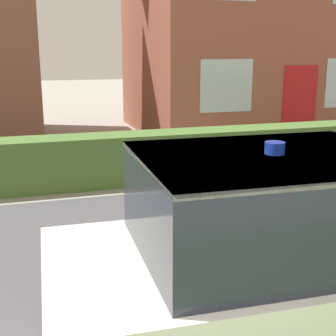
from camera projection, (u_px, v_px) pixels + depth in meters
road_strip at (112, 280)px, 5.20m from camera, size 28.00×6.13×0.01m
garden_hedge at (139, 158)px, 8.99m from camera, size 10.56×0.77×0.95m
police_car at (287, 260)px, 3.84m from camera, size 4.10×1.95×1.80m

